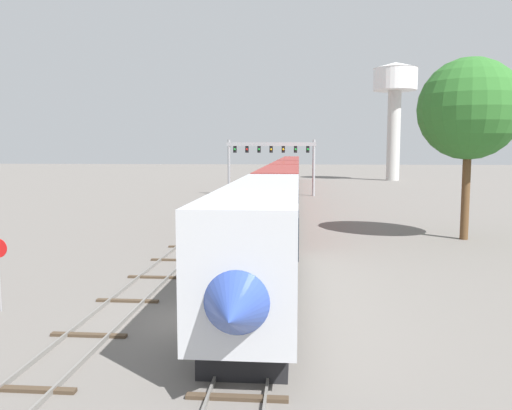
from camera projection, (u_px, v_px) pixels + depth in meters
name	position (u px, v px, depth m)	size (l,w,h in m)	color
ground_plane	(202.00, 320.00, 19.21)	(400.00, 400.00, 0.00)	slate
track_main	(289.00, 191.00, 78.50)	(2.60, 200.00, 0.16)	slate
track_near	(237.00, 204.00, 59.12)	(2.60, 160.00, 0.16)	slate
passenger_train	(286.00, 180.00, 61.64)	(3.04, 99.33, 4.80)	silver
signal_gantry	(271.00, 154.00, 70.28)	(12.10, 0.49, 7.56)	#999BA0
water_tower	(395.00, 90.00, 103.53)	(8.75, 8.75, 23.42)	beige
trackside_tree_left	(469.00, 109.00, 35.48)	(6.93, 6.93, 12.48)	brown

